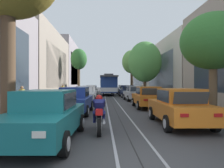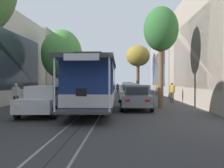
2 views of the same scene
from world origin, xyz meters
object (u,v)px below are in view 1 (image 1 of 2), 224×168
object	(u,v)px
street_tree_kerb_right_near	(213,42)
pedestrian_on_right_pavement	(22,96)
parked_car_teal_near_left	(46,115)
cable_car_trolley	(108,85)
parked_car_white_fourth_left	(90,92)
pedestrian_crossing_far	(63,90)
parked_car_orange_second_right	(148,97)
street_tree_kerb_left_second	(79,60)
parked_car_white_fifth_right	(123,90)
street_tree_kerb_right_mid	(132,62)
street_tree_kerb_right_second	(145,62)
parked_car_white_mid_left	(85,94)
pedestrian_on_left_pavement	(143,89)
motorcycle_with_rider	(99,114)
parked_car_grey_fifth_left	(91,90)
parked_car_orange_near_right	(179,107)
parked_car_navy_fourth_right	(127,91)
parked_car_blue_second_left	(75,100)
parked_car_silver_mid_right	(134,93)
fire_hydrant	(163,100)

from	to	relation	value
street_tree_kerb_right_near	pedestrian_on_right_pavement	distance (m)	12.03
parked_car_teal_near_left	cable_car_trolley	bearing A→B (deg)	84.24
parked_car_white_fourth_left	pedestrian_crossing_far	world-z (taller)	pedestrian_crossing_far
parked_car_orange_second_right	street_tree_kerb_left_second	distance (m)	17.08
parked_car_white_fifth_right	street_tree_kerb_right_mid	size ratio (longest dim) A/B	0.55
street_tree_kerb_right_second	cable_car_trolley	world-z (taller)	street_tree_kerb_right_second
street_tree_kerb_left_second	parked_car_white_mid_left	bearing A→B (deg)	-80.48
parked_car_white_mid_left	street_tree_kerb_right_mid	distance (m)	19.90
street_tree_kerb_right_mid	pedestrian_on_left_pavement	xyz separation A→B (m)	(0.85, -5.92, -4.81)
parked_car_white_fifth_right	street_tree_kerb_right_near	world-z (taller)	street_tree_kerb_right_near
street_tree_kerb_right_near	motorcycle_with_rider	xyz separation A→B (m)	(-5.29, -1.69, -3.09)
parked_car_grey_fifth_left	street_tree_kerb_right_second	distance (m)	10.56
parked_car_teal_near_left	parked_car_white_mid_left	size ratio (longest dim) A/B	1.00
parked_car_orange_near_right	parked_car_navy_fourth_right	distance (m)	18.79
parked_car_orange_near_right	street_tree_kerb_right_mid	xyz separation A→B (m)	(2.00, 28.39, 4.97)
parked_car_blue_second_left	parked_car_orange_second_right	xyz separation A→B (m)	(5.03, 2.62, 0.00)
parked_car_grey_fifth_left	street_tree_kerb_right_second	world-z (taller)	street_tree_kerb_right_second
parked_car_orange_near_right	parked_car_orange_second_right	bearing A→B (deg)	89.53
parked_car_teal_near_left	parked_car_orange_near_right	xyz separation A→B (m)	(5.05, 2.23, 0.00)
street_tree_kerb_left_second	cable_car_trolley	distance (m)	6.16
parked_car_white_fourth_left	pedestrian_on_right_pavement	world-z (taller)	pedestrian_on_right_pavement
street_tree_kerb_right_near	pedestrian_on_left_pavement	distance (m)	22.03
street_tree_kerb_right_near	parked_car_orange_near_right	bearing A→B (deg)	-161.14
parked_car_silver_mid_right	parked_car_white_fifth_right	bearing A→B (deg)	89.72
parked_car_navy_fourth_right	motorcycle_with_rider	bearing A→B (deg)	-99.97
parked_car_white_mid_left	parked_car_silver_mid_right	xyz separation A→B (m)	(5.04, 2.41, 0.00)
pedestrian_crossing_far	street_tree_kerb_right_near	bearing A→B (deg)	-58.59
parked_car_white_fourth_left	street_tree_kerb_left_second	distance (m)	6.94
parked_car_teal_near_left	motorcycle_with_rider	size ratio (longest dim) A/B	2.22
parked_car_white_fifth_right	street_tree_kerb_right_second	distance (m)	10.87
cable_car_trolley	pedestrian_crossing_far	xyz separation A→B (m)	(-5.92, -6.35, -0.69)
parked_car_teal_near_left	parked_car_white_mid_left	bearing A→B (deg)	89.62
parked_car_teal_near_left	motorcycle_with_rider	distance (m)	2.01
parked_car_silver_mid_right	street_tree_kerb_left_second	xyz separation A→B (m)	(-6.87, 8.49, 4.50)
street_tree_kerb_right_second	parked_car_orange_near_right	bearing A→B (deg)	-96.25
parked_car_orange_second_right	motorcycle_with_rider	size ratio (longest dim) A/B	2.21
parked_car_blue_second_left	pedestrian_crossing_far	distance (m)	14.05
parked_car_white_fifth_right	pedestrian_crossing_far	size ratio (longest dim) A/B	2.58
pedestrian_on_right_pavement	pedestrian_crossing_far	size ratio (longest dim) A/B	0.96
parked_car_white_fourth_left	parked_car_white_fifth_right	distance (m)	10.12
parked_car_white_fifth_right	pedestrian_on_left_pavement	world-z (taller)	pedestrian_on_left_pavement
parked_car_orange_near_right	street_tree_kerb_right_second	xyz separation A→B (m)	(1.65, 15.05, 3.57)
pedestrian_on_left_pavement	parked_car_grey_fifth_left	bearing A→B (deg)	-179.42
street_tree_kerb_right_second	parked_car_orange_second_right	bearing A→B (deg)	-100.38
parked_car_teal_near_left	fire_hydrant	distance (m)	12.03
parked_car_orange_second_right	pedestrian_crossing_far	world-z (taller)	pedestrian_crossing_far
parked_car_white_fifth_right	fire_hydrant	xyz separation A→B (m)	(1.47, -17.42, -0.38)
street_tree_kerb_right_near	parked_car_white_fifth_right	bearing A→B (deg)	94.03
parked_car_navy_fourth_right	fire_hydrant	distance (m)	11.12
parked_car_orange_near_right	parked_car_navy_fourth_right	xyz separation A→B (m)	(0.06, 18.79, 0.00)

